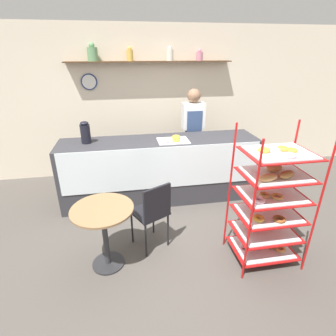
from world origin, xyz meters
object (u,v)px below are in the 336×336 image
object	(u,v)px
pastry_rack	(269,203)
coffee_carafe	(85,133)
cafe_table	(104,223)
cafe_chair	(153,210)
donut_tray_counter	(173,140)
person_worker	(192,132)

from	to	relation	value
pastry_rack	coffee_carafe	size ratio (longest dim) A/B	4.86
cafe_table	cafe_chair	size ratio (longest dim) A/B	0.85
pastry_rack	donut_tray_counter	world-z (taller)	pastry_rack
cafe_chair	donut_tray_counter	bearing A→B (deg)	-138.99
person_worker	donut_tray_counter	world-z (taller)	person_worker
person_worker	donut_tray_counter	xyz separation A→B (m)	(-0.48, -0.63, 0.09)
person_worker	donut_tray_counter	distance (m)	0.79
coffee_carafe	pastry_rack	bearing A→B (deg)	-38.45
cafe_chair	coffee_carafe	distance (m)	1.62
cafe_chair	coffee_carafe	bearing A→B (deg)	-83.77
person_worker	cafe_table	distance (m)	2.46
person_worker	coffee_carafe	xyz separation A→B (m)	(-1.75, -0.49, 0.23)
person_worker	cafe_chair	bearing A→B (deg)	-117.93
person_worker	cafe_table	world-z (taller)	person_worker
cafe_table	cafe_chair	distance (m)	0.59
pastry_rack	donut_tray_counter	distance (m)	1.71
coffee_carafe	donut_tray_counter	size ratio (longest dim) A/B	0.70
coffee_carafe	donut_tray_counter	bearing A→B (deg)	-6.01
pastry_rack	cafe_table	bearing A→B (deg)	173.92
cafe_table	coffee_carafe	world-z (taller)	coffee_carafe
pastry_rack	coffee_carafe	distance (m)	2.66
donut_tray_counter	cafe_chair	bearing A→B (deg)	-111.82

